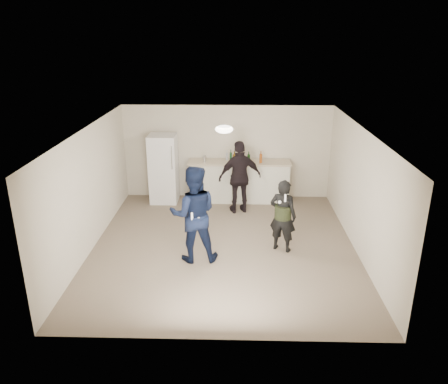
{
  "coord_description": "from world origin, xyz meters",
  "views": [
    {
      "loc": [
        0.24,
        -8.29,
        4.29
      ],
      "look_at": [
        0.0,
        0.2,
        1.15
      ],
      "focal_mm": 35.0,
      "sensor_mm": 36.0,
      "label": 1
    }
  ],
  "objects_px": {
    "man": "(194,214)",
    "woman": "(283,216)",
    "counter": "(239,182)",
    "shaker": "(204,159)",
    "spectator": "(240,177)",
    "fridge": "(164,169)"
  },
  "relations": [
    {
      "from": "woman",
      "to": "fridge",
      "type": "bearing_deg",
      "value": -18.57
    },
    {
      "from": "shaker",
      "to": "spectator",
      "type": "relative_size",
      "value": 0.09
    },
    {
      "from": "shaker",
      "to": "fridge",
      "type": "bearing_deg",
      "value": -178.8
    },
    {
      "from": "counter",
      "to": "shaker",
      "type": "relative_size",
      "value": 15.29
    },
    {
      "from": "man",
      "to": "woman",
      "type": "distance_m",
      "value": 1.84
    },
    {
      "from": "fridge",
      "to": "shaker",
      "type": "bearing_deg",
      "value": 1.2
    },
    {
      "from": "spectator",
      "to": "man",
      "type": "bearing_deg",
      "value": 54.77
    },
    {
      "from": "woman",
      "to": "spectator",
      "type": "distance_m",
      "value": 2.2
    },
    {
      "from": "counter",
      "to": "fridge",
      "type": "xyz_separation_m",
      "value": [
        -1.99,
        -0.07,
        0.38
      ]
    },
    {
      "from": "man",
      "to": "woman",
      "type": "xyz_separation_m",
      "value": [
        1.77,
        0.44,
        -0.2
      ]
    },
    {
      "from": "counter",
      "to": "fridge",
      "type": "distance_m",
      "value": 2.02
    },
    {
      "from": "man",
      "to": "spectator",
      "type": "xyz_separation_m",
      "value": [
        0.91,
        2.46,
        -0.06
      ]
    },
    {
      "from": "counter",
      "to": "spectator",
      "type": "xyz_separation_m",
      "value": [
        0.01,
        -0.77,
        0.39
      ]
    },
    {
      "from": "shaker",
      "to": "woman",
      "type": "xyz_separation_m",
      "value": [
        1.78,
        -2.74,
        -0.41
      ]
    },
    {
      "from": "counter",
      "to": "spectator",
      "type": "height_order",
      "value": "spectator"
    },
    {
      "from": "man",
      "to": "spectator",
      "type": "relative_size",
      "value": 1.06
    },
    {
      "from": "shaker",
      "to": "counter",
      "type": "bearing_deg",
      "value": 2.98
    },
    {
      "from": "spectator",
      "to": "fridge",
      "type": "bearing_deg",
      "value": -34.2
    },
    {
      "from": "counter",
      "to": "man",
      "type": "bearing_deg",
      "value": -105.56
    },
    {
      "from": "counter",
      "to": "man",
      "type": "xyz_separation_m",
      "value": [
        -0.9,
        -3.23,
        0.44
      ]
    },
    {
      "from": "fridge",
      "to": "spectator",
      "type": "relative_size",
      "value": 0.99
    },
    {
      "from": "woman",
      "to": "spectator",
      "type": "relative_size",
      "value": 0.84
    }
  ]
}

